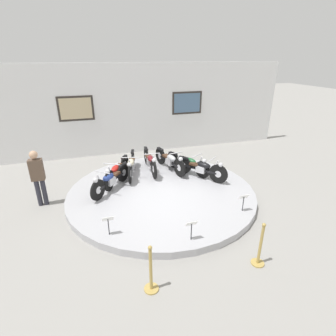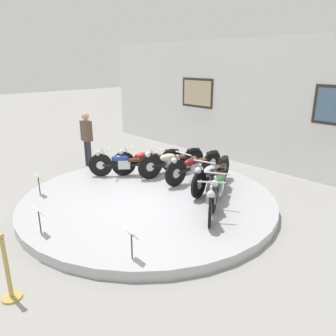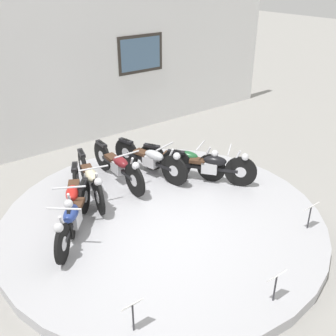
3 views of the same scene
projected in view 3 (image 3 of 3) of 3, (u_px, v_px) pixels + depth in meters
ground_plane at (162, 224)px, 7.23m from camera, size 60.00×60.00×0.00m
display_platform at (162, 220)px, 7.18m from camera, size 5.78×5.78×0.20m
back_wall at (55, 73)px, 9.42m from camera, size 14.00×0.22×3.83m
motorcycle_blue at (73, 216)px, 6.44m from camera, size 1.32×1.55×0.79m
motorcycle_red at (73, 196)px, 6.98m from camera, size 1.01×1.79×0.80m
motorcycle_cream at (91, 178)px, 7.55m from camera, size 0.63×1.98×0.81m
motorcycle_maroon at (118, 165)px, 8.03m from camera, size 0.54×2.03×0.81m
motorcycle_silver at (151, 159)px, 8.30m from camera, size 0.64×1.96×0.81m
motorcycle_green at (183, 160)px, 8.32m from camera, size 1.04×1.72×0.78m
motorcycle_black at (210, 165)px, 8.05m from camera, size 1.29×1.60×0.80m
info_placard_front_left at (133, 309)px, 4.73m from camera, size 0.26×0.11×0.51m
info_placard_front_centre at (276, 280)px, 5.16m from camera, size 0.26×0.11×0.51m
info_placard_front_right at (311, 210)px, 6.62m from camera, size 0.26×0.11×0.51m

